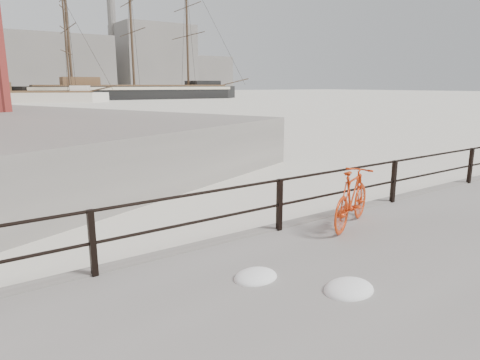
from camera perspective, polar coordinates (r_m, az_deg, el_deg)
ground at (r=13.88m, az=27.46°, el=-1.65°), size 400.00×400.00×0.00m
guardrail at (r=13.65m, az=28.37°, el=1.70°), size 28.00×0.10×1.00m
bicycle at (r=8.59m, az=14.69°, el=-2.31°), size 1.87×1.02×1.15m
barque_black at (r=95.64m, az=-13.82°, el=10.41°), size 56.16×22.63×31.38m
schooner_mid at (r=84.96m, az=-25.80°, el=9.31°), size 29.76×21.11×19.85m
industrial_west at (r=149.71m, az=-23.27°, el=13.89°), size 32.00×18.00×18.00m
industrial_mid at (r=165.57m, az=-11.42°, el=15.47°), size 26.00×20.00×24.00m
industrial_east at (r=180.28m, az=-5.12°, el=13.81°), size 20.00×16.00×14.00m
smokestack at (r=166.29m, az=-16.64°, el=18.65°), size 2.80×2.80×44.00m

